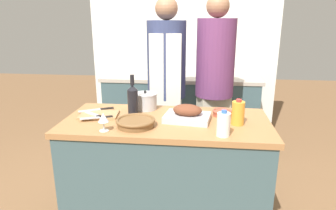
# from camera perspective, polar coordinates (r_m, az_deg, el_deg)

# --- Properties ---
(kitchen_island) EXTENTS (1.48, 0.71, 0.88)m
(kitchen_island) POSITION_cam_1_polar(r_m,az_deg,el_deg) (2.35, -0.30, -12.92)
(kitchen_island) COLOR #3D565B
(kitchen_island) RESTS_ON ground_plane
(back_counter) EXTENTS (1.86, 0.60, 0.91)m
(back_counter) POSITION_cam_1_polar(r_m,az_deg,el_deg) (3.72, 2.42, -1.30)
(back_counter) COLOR #3D565B
(back_counter) RESTS_ON ground_plane
(back_wall) EXTENTS (2.36, 0.10, 2.55)m
(back_wall) POSITION_cam_1_polar(r_m,az_deg,el_deg) (3.91, 2.95, 11.79)
(back_wall) COLOR silver
(back_wall) RESTS_ON ground_plane
(roasting_pan) EXTENTS (0.35, 0.27, 0.12)m
(roasting_pan) POSITION_cam_1_polar(r_m,az_deg,el_deg) (2.15, 3.70, -1.78)
(roasting_pan) COLOR #BCBCC1
(roasting_pan) RESTS_ON kitchen_island
(wicker_basket) EXTENTS (0.27, 0.27, 0.05)m
(wicker_basket) POSITION_cam_1_polar(r_m,az_deg,el_deg) (2.04, -6.18, -3.29)
(wicker_basket) COLOR brown
(wicker_basket) RESTS_ON kitchen_island
(cutting_board) EXTENTS (0.30, 0.23, 0.02)m
(cutting_board) POSITION_cam_1_polar(r_m,az_deg,el_deg) (2.31, -13.00, -1.84)
(cutting_board) COLOR #AD7F51
(cutting_board) RESTS_ON kitchen_island
(stock_pot) EXTENTS (0.19, 0.19, 0.15)m
(stock_pot) POSITION_cam_1_polar(r_m,az_deg,el_deg) (2.41, -4.34, 0.76)
(stock_pot) COLOR #B7B7BC
(stock_pot) RESTS_ON kitchen_island
(mixing_bowl) EXTENTS (0.14, 0.14, 0.05)m
(mixing_bowl) POSITION_cam_1_polar(r_m,az_deg,el_deg) (2.29, 10.25, -1.42)
(mixing_bowl) COLOR #A84C38
(mixing_bowl) RESTS_ON kitchen_island
(juice_jug) EXTENTS (0.09, 0.09, 0.18)m
(juice_jug) POSITION_cam_1_polar(r_m,az_deg,el_deg) (2.11, 13.19, -1.49)
(juice_jug) COLOR orange
(juice_jug) RESTS_ON kitchen_island
(milk_jug) EXTENTS (0.08, 0.08, 0.17)m
(milk_jug) POSITION_cam_1_polar(r_m,az_deg,el_deg) (1.89, 10.52, -3.63)
(milk_jug) COLOR white
(milk_jug) RESTS_ON kitchen_island
(wine_bottle_green) EXTENTS (0.08, 0.08, 0.31)m
(wine_bottle_green) POSITION_cam_1_polar(r_m,az_deg,el_deg) (2.27, -6.72, 1.14)
(wine_bottle_green) COLOR black
(wine_bottle_green) RESTS_ON kitchen_island
(wine_glass_left) EXTENTS (0.07, 0.07, 0.12)m
(wine_glass_left) POSITION_cam_1_polar(r_m,az_deg,el_deg) (1.98, -12.21, -2.47)
(wine_glass_left) COLOR silver
(wine_glass_left) RESTS_ON kitchen_island
(knife_chef) EXTENTS (0.25, 0.16, 0.01)m
(knife_chef) POSITION_cam_1_polar(r_m,az_deg,el_deg) (2.40, -13.27, -0.84)
(knife_chef) COLOR #B7B7BC
(knife_chef) RESTS_ON cutting_board
(knife_paring) EXTENTS (0.23, 0.11, 0.01)m
(knife_paring) POSITION_cam_1_polar(r_m,az_deg,el_deg) (2.21, -13.25, -2.34)
(knife_paring) COLOR #B7B7BC
(knife_paring) RESTS_ON cutting_board
(knife_bread) EXTENTS (0.20, 0.15, 0.01)m
(knife_bread) POSITION_cam_1_polar(r_m,az_deg,el_deg) (2.27, -13.51, -1.89)
(knife_bread) COLOR #B7B7BC
(knife_bread) RESTS_ON cutting_board
(condiment_bottle_tall) EXTENTS (0.07, 0.07, 0.19)m
(condiment_bottle_tall) POSITION_cam_1_polar(r_m,az_deg,el_deg) (3.71, 1.89, 7.27)
(condiment_bottle_tall) COLOR #234C28
(condiment_bottle_tall) RESTS_ON back_counter
(condiment_bottle_short) EXTENTS (0.05, 0.05, 0.15)m
(condiment_bottle_short) POSITION_cam_1_polar(r_m,az_deg,el_deg) (3.56, 6.30, 6.48)
(condiment_bottle_short) COLOR maroon
(condiment_bottle_short) RESTS_ON back_counter
(condiment_bottle_extra) EXTENTS (0.07, 0.07, 0.16)m
(condiment_bottle_extra) POSITION_cam_1_polar(r_m,az_deg,el_deg) (3.70, 7.51, 6.85)
(condiment_bottle_extra) COLOR #234C28
(condiment_bottle_extra) RESTS_ON back_counter
(person_cook_aproned) EXTENTS (0.36, 0.37, 1.77)m
(person_cook_aproned) POSITION_cam_1_polar(r_m,az_deg,el_deg) (2.87, -0.28, 4.12)
(person_cook_aproned) COLOR beige
(person_cook_aproned) RESTS_ON ground_plane
(person_cook_guest) EXTENTS (0.36, 0.36, 1.79)m
(person_cook_guest) POSITION_cam_1_polar(r_m,az_deg,el_deg) (2.90, 8.84, 4.33)
(person_cook_guest) COLOR beige
(person_cook_guest) RESTS_ON ground_plane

